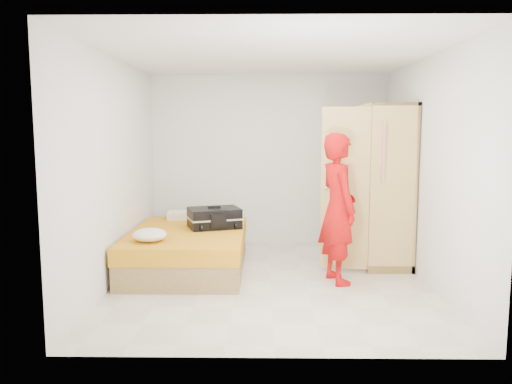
{
  "coord_description": "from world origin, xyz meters",
  "views": [
    {
      "loc": [
        -0.09,
        -5.71,
        1.78
      ],
      "look_at": [
        -0.18,
        0.47,
        1.0
      ],
      "focal_mm": 35.0,
      "sensor_mm": 36.0,
      "label": 1
    }
  ],
  "objects_px": {
    "bed": "(188,250)",
    "person": "(338,208)",
    "wardrobe": "(379,189)",
    "round_cushion": "(150,235)",
    "suitcase": "(214,218)"
  },
  "relations": [
    {
      "from": "round_cushion",
      "to": "person",
      "type": "bearing_deg",
      "value": 2.8
    },
    {
      "from": "bed",
      "to": "wardrobe",
      "type": "bearing_deg",
      "value": 8.38
    },
    {
      "from": "wardrobe",
      "to": "round_cushion",
      "type": "xyz_separation_m",
      "value": [
        -2.84,
        -0.98,
        -0.42
      ]
    },
    {
      "from": "bed",
      "to": "round_cushion",
      "type": "bearing_deg",
      "value": -119.42
    },
    {
      "from": "person",
      "to": "round_cushion",
      "type": "distance_m",
      "value": 2.19
    },
    {
      "from": "bed",
      "to": "wardrobe",
      "type": "distance_m",
      "value": 2.64
    },
    {
      "from": "wardrobe",
      "to": "round_cushion",
      "type": "height_order",
      "value": "wardrobe"
    },
    {
      "from": "bed",
      "to": "person",
      "type": "distance_m",
      "value": 1.99
    },
    {
      "from": "round_cushion",
      "to": "bed",
      "type": "bearing_deg",
      "value": 60.58
    },
    {
      "from": "wardrobe",
      "to": "suitcase",
      "type": "height_order",
      "value": "wardrobe"
    },
    {
      "from": "wardrobe",
      "to": "person",
      "type": "distance_m",
      "value": 1.11
    },
    {
      "from": "bed",
      "to": "suitcase",
      "type": "xyz_separation_m",
      "value": [
        0.32,
        0.22,
        0.38
      ]
    },
    {
      "from": "bed",
      "to": "suitcase",
      "type": "height_order",
      "value": "suitcase"
    },
    {
      "from": "suitcase",
      "to": "wardrobe",
      "type": "bearing_deg",
      "value": -14.8
    },
    {
      "from": "bed",
      "to": "suitcase",
      "type": "distance_m",
      "value": 0.54
    }
  ]
}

